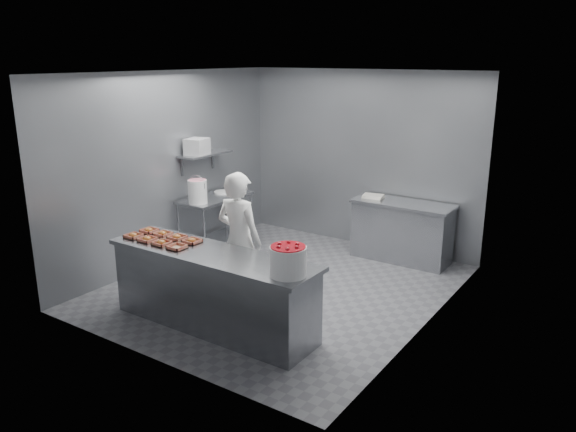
% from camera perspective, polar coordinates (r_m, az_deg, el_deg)
% --- Properties ---
extents(floor, '(4.50, 4.50, 0.00)m').
position_cam_1_polar(floor, '(7.60, -0.71, -7.25)').
color(floor, '#4C4C51').
rests_on(floor, ground).
extents(ceiling, '(4.50, 4.50, 0.00)m').
position_cam_1_polar(ceiling, '(6.98, -0.79, 14.37)').
color(ceiling, white).
rests_on(ceiling, wall_back).
extents(wall_back, '(4.00, 0.04, 2.80)m').
position_cam_1_polar(wall_back, '(9.06, 7.42, 5.72)').
color(wall_back, slate).
rests_on(wall_back, ground).
extents(wall_left, '(0.04, 4.50, 2.80)m').
position_cam_1_polar(wall_left, '(8.44, -12.03, 4.73)').
color(wall_left, slate).
rests_on(wall_left, ground).
extents(wall_right, '(0.04, 4.50, 2.80)m').
position_cam_1_polar(wall_right, '(6.27, 14.44, 0.71)').
color(wall_right, slate).
rests_on(wall_right, ground).
extents(service_counter, '(2.60, 0.70, 0.90)m').
position_cam_1_polar(service_counter, '(6.45, -7.62, -7.42)').
color(service_counter, slate).
rests_on(service_counter, ground).
extents(prep_table, '(0.60, 1.20, 0.90)m').
position_cam_1_polar(prep_table, '(8.81, -7.35, 0.02)').
color(prep_table, slate).
rests_on(prep_table, ground).
extents(back_counter, '(1.50, 0.60, 0.90)m').
position_cam_1_polar(back_counter, '(8.62, 11.48, -1.51)').
color(back_counter, slate).
rests_on(back_counter, ground).
extents(wall_shelf, '(0.35, 0.90, 0.03)m').
position_cam_1_polar(wall_shelf, '(8.71, -8.42, 6.26)').
color(wall_shelf, slate).
rests_on(wall_shelf, wall_left).
extents(tray_0, '(0.19, 0.18, 0.06)m').
position_cam_1_polar(tray_0, '(6.97, -15.43, -1.93)').
color(tray_0, tan).
rests_on(tray_0, service_counter).
extents(tray_1, '(0.19, 0.18, 0.06)m').
position_cam_1_polar(tray_1, '(6.79, -14.10, -2.29)').
color(tray_1, tan).
rests_on(tray_1, service_counter).
extents(tray_2, '(0.19, 0.18, 0.06)m').
position_cam_1_polar(tray_2, '(6.62, -12.70, -2.67)').
color(tray_2, tan).
rests_on(tray_2, service_counter).
extents(tray_3, '(0.19, 0.18, 0.04)m').
position_cam_1_polar(tray_3, '(6.46, -11.21, -3.10)').
color(tray_3, tan).
rests_on(tray_3, service_counter).
extents(tray_4, '(0.19, 0.18, 0.06)m').
position_cam_1_polar(tray_4, '(7.12, -13.93, -1.43)').
color(tray_4, tan).
rests_on(tray_4, service_counter).
extents(tray_5, '(0.19, 0.18, 0.06)m').
position_cam_1_polar(tray_5, '(6.95, -12.60, -1.77)').
color(tray_5, tan).
rests_on(tray_5, service_counter).
extents(tray_6, '(0.19, 0.18, 0.06)m').
position_cam_1_polar(tray_6, '(6.79, -11.19, -2.13)').
color(tray_6, tan).
rests_on(tray_6, service_counter).
extents(tray_7, '(0.19, 0.18, 0.06)m').
position_cam_1_polar(tray_7, '(6.63, -9.72, -2.50)').
color(tray_7, tan).
rests_on(tray_7, service_counter).
extents(worker, '(0.62, 0.41, 1.70)m').
position_cam_1_polar(worker, '(6.79, -4.97, -2.54)').
color(worker, white).
rests_on(worker, ground).
extents(strawberry_tub, '(0.37, 0.37, 0.31)m').
position_cam_1_polar(strawberry_tub, '(5.54, 0.01, -4.48)').
color(strawberry_tub, silver).
rests_on(strawberry_tub, service_counter).
extents(glaze_bucket, '(0.29, 0.27, 0.42)m').
position_cam_1_polar(glaze_bucket, '(8.34, -9.17, 2.52)').
color(glaze_bucket, silver).
rests_on(glaze_bucket, prep_table).
extents(bucket_lid, '(0.38, 0.38, 0.02)m').
position_cam_1_polar(bucket_lid, '(8.96, -6.60, 2.43)').
color(bucket_lid, silver).
rests_on(bucket_lid, prep_table).
extents(rag, '(0.18, 0.16, 0.02)m').
position_cam_1_polar(rag, '(8.98, -5.02, 2.50)').
color(rag, '#CCB28C').
rests_on(rag, prep_table).
extents(appliance, '(0.34, 0.37, 0.24)m').
position_cam_1_polar(appliance, '(8.56, -9.23, 6.98)').
color(appliance, gray).
rests_on(appliance, wall_shelf).
extents(paper_stack, '(0.32, 0.25, 0.05)m').
position_cam_1_polar(paper_stack, '(8.68, 8.66, 1.99)').
color(paper_stack, silver).
rests_on(paper_stack, back_counter).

